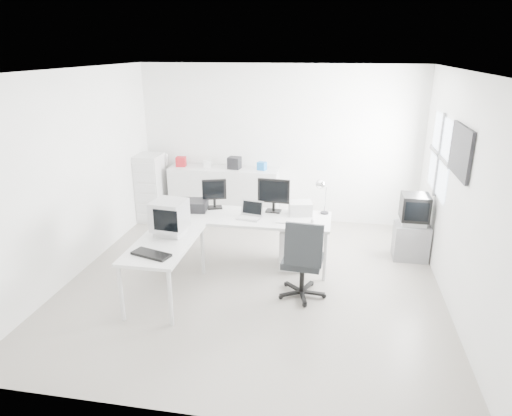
% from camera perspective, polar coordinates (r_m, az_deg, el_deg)
% --- Properties ---
extents(floor, '(5.00, 5.00, 0.01)m').
position_cam_1_polar(floor, '(6.40, -0.32, -9.07)').
color(floor, beige).
rests_on(floor, ground).
extents(ceiling, '(5.00, 5.00, 0.01)m').
position_cam_1_polar(ceiling, '(5.63, -0.37, 16.85)').
color(ceiling, white).
rests_on(ceiling, back_wall).
extents(back_wall, '(5.00, 0.02, 2.80)m').
position_cam_1_polar(back_wall, '(8.26, 2.83, 7.88)').
color(back_wall, white).
rests_on(back_wall, floor).
extents(left_wall, '(0.02, 5.00, 2.80)m').
position_cam_1_polar(left_wall, '(6.76, -21.72, 3.89)').
color(left_wall, white).
rests_on(left_wall, floor).
extents(right_wall, '(0.02, 5.00, 2.80)m').
position_cam_1_polar(right_wall, '(5.96, 24.05, 1.58)').
color(right_wall, white).
rests_on(right_wall, floor).
extents(window, '(0.02, 1.20, 1.10)m').
position_cam_1_polar(window, '(7.03, 21.97, 6.11)').
color(window, white).
rests_on(window, right_wall).
extents(wall_picture, '(0.04, 0.90, 0.60)m').
position_cam_1_polar(wall_picture, '(5.92, 24.22, 6.50)').
color(wall_picture, black).
rests_on(wall_picture, right_wall).
extents(main_desk, '(2.40, 0.80, 0.75)m').
position_cam_1_polar(main_desk, '(6.74, -1.10, -3.98)').
color(main_desk, silver).
rests_on(main_desk, floor).
extents(side_desk, '(0.70, 1.40, 0.75)m').
position_cam_1_polar(side_desk, '(6.01, -11.23, -7.45)').
color(side_desk, silver).
rests_on(side_desk, floor).
extents(drawer_pedestal, '(0.40, 0.50, 0.60)m').
position_cam_1_polar(drawer_pedestal, '(6.73, 4.87, -4.80)').
color(drawer_pedestal, silver).
rests_on(drawer_pedestal, floor).
extents(inkjet_printer, '(0.46, 0.38, 0.15)m').
position_cam_1_polar(inkjet_printer, '(6.87, -7.94, 0.34)').
color(inkjet_printer, black).
rests_on(inkjet_printer, main_desk).
extents(lcd_monitor_small, '(0.41, 0.32, 0.45)m').
position_cam_1_polar(lcd_monitor_small, '(6.88, -5.23, 1.79)').
color(lcd_monitor_small, black).
rests_on(lcd_monitor_small, main_desk).
extents(lcd_monitor_large, '(0.49, 0.22, 0.49)m').
position_cam_1_polar(lcd_monitor_large, '(6.70, 2.22, 1.54)').
color(lcd_monitor_large, black).
rests_on(lcd_monitor_large, main_desk).
extents(laptop, '(0.36, 0.37, 0.20)m').
position_cam_1_polar(laptop, '(6.46, -0.87, -0.49)').
color(laptop, '#B7B7BA').
rests_on(laptop, main_desk).
extents(white_keyboard, '(0.43, 0.15, 0.02)m').
position_cam_1_polar(white_keyboard, '(6.37, 4.36, -1.74)').
color(white_keyboard, silver).
rests_on(white_keyboard, main_desk).
extents(white_mouse, '(0.06, 0.06, 0.06)m').
position_cam_1_polar(white_mouse, '(6.39, 7.09, -1.58)').
color(white_mouse, silver).
rests_on(white_mouse, main_desk).
extents(laser_printer, '(0.37, 0.34, 0.18)m').
position_cam_1_polar(laser_printer, '(6.68, 5.57, 0.01)').
color(laser_printer, silver).
rests_on(laser_printer, main_desk).
extents(desk_lamp, '(0.18, 0.18, 0.50)m').
position_cam_1_polar(desk_lamp, '(6.69, 8.66, 1.32)').
color(desk_lamp, silver).
rests_on(desk_lamp, main_desk).
extents(crt_monitor, '(0.40, 0.40, 0.42)m').
position_cam_1_polar(crt_monitor, '(5.99, -10.74, -1.41)').
color(crt_monitor, '#B7B7BA').
rests_on(crt_monitor, side_desk).
extents(black_keyboard, '(0.51, 0.32, 0.03)m').
position_cam_1_polar(black_keyboard, '(5.51, -12.97, -5.65)').
color(black_keyboard, black).
rests_on(black_keyboard, side_desk).
extents(office_chair, '(0.68, 0.68, 1.09)m').
position_cam_1_polar(office_chair, '(5.84, 5.86, -6.14)').
color(office_chair, '#242729').
rests_on(office_chair, floor).
extents(tv_cabinet, '(0.51, 0.41, 0.55)m').
position_cam_1_polar(tv_cabinet, '(7.32, 18.77, -3.94)').
color(tv_cabinet, slate).
rests_on(tv_cabinet, floor).
extents(crt_tv, '(0.50, 0.48, 0.45)m').
position_cam_1_polar(crt_tv, '(7.15, 19.20, -0.24)').
color(crt_tv, black).
rests_on(crt_tv, tv_cabinet).
extents(sideboard, '(1.99, 0.50, 0.99)m').
position_cam_1_polar(sideboard, '(8.41, -3.98, 1.72)').
color(sideboard, silver).
rests_on(sideboard, floor).
extents(clutter_box_a, '(0.19, 0.17, 0.17)m').
position_cam_1_polar(clutter_box_a, '(8.48, -9.35, 5.74)').
color(clutter_box_a, maroon).
rests_on(clutter_box_a, sideboard).
extents(clutter_box_b, '(0.14, 0.13, 0.13)m').
position_cam_1_polar(clutter_box_b, '(8.34, -6.08, 5.50)').
color(clutter_box_b, silver).
rests_on(clutter_box_b, sideboard).
extents(clutter_box_c, '(0.24, 0.22, 0.21)m').
position_cam_1_polar(clutter_box_c, '(8.20, -2.72, 5.65)').
color(clutter_box_c, black).
rests_on(clutter_box_c, sideboard).
extents(clutter_box_d, '(0.17, 0.16, 0.14)m').
position_cam_1_polar(clutter_box_d, '(8.12, 0.74, 5.28)').
color(clutter_box_d, blue).
rests_on(clutter_box_d, sideboard).
extents(clutter_bottle, '(0.07, 0.07, 0.22)m').
position_cam_1_polar(clutter_bottle, '(8.62, -11.17, 6.01)').
color(clutter_bottle, silver).
rests_on(clutter_bottle, sideboard).
extents(filing_cabinet, '(0.43, 0.52, 1.24)m').
position_cam_1_polar(filing_cabinet, '(8.58, -12.99, 2.46)').
color(filing_cabinet, silver).
rests_on(filing_cabinet, floor).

